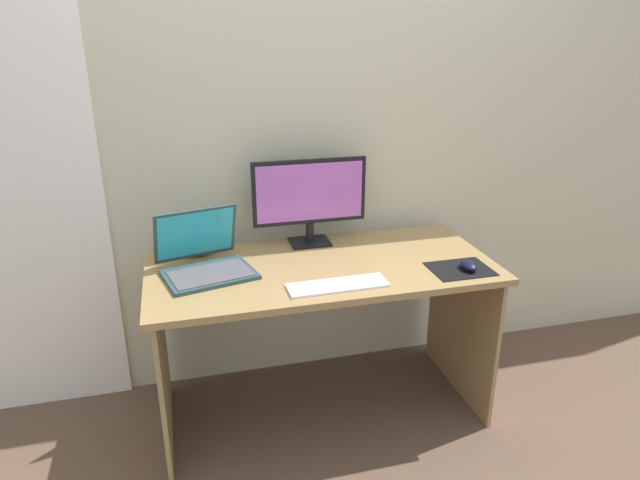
{
  "coord_description": "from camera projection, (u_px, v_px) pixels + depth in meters",
  "views": [
    {
      "loc": [
        -0.56,
        -2.11,
        1.68
      ],
      "look_at": [
        -0.01,
        -0.02,
        0.85
      ],
      "focal_mm": 31.68,
      "sensor_mm": 36.0,
      "label": 1
    }
  ],
  "objects": [
    {
      "name": "ground_plane",
      "position": [
        321.0,
        408.0,
        2.64
      ],
      "size": [
        8.0,
        8.0,
        0.0
      ],
      "primitive_type": "plane",
      "color": "brown"
    },
    {
      "name": "fishbowl",
      "position": [
        197.0,
        239.0,
        2.46
      ],
      "size": [
        0.15,
        0.15,
        0.15
      ],
      "primitive_type": "sphere",
      "color": "silver",
      "rests_on": "desk"
    },
    {
      "name": "wall_back",
      "position": [
        298.0,
        125.0,
        2.57
      ],
      "size": [
        6.0,
        0.04,
        2.5
      ],
      "primitive_type": "cube",
      "color": "beige",
      "rests_on": "ground_plane"
    },
    {
      "name": "mousepad",
      "position": [
        460.0,
        269.0,
        2.33
      ],
      "size": [
        0.25,
        0.2,
        0.0
      ],
      "primitive_type": "cube",
      "color": "black",
      "rests_on": "desk"
    },
    {
      "name": "desk",
      "position": [
        322.0,
        296.0,
        2.43
      ],
      "size": [
        1.45,
        0.68,
        0.73
      ],
      "color": "olive",
      "rests_on": "ground_plane"
    },
    {
      "name": "laptop",
      "position": [
        205.0,
        260.0,
        2.29
      ],
      "size": [
        0.41,
        0.4,
        0.25
      ],
      "color": "#274146",
      "rests_on": "desk"
    },
    {
      "name": "monitor",
      "position": [
        310.0,
        197.0,
        2.53
      ],
      "size": [
        0.52,
        0.14,
        0.4
      ],
      "color": "black",
      "rests_on": "desk"
    },
    {
      "name": "keyboard_external",
      "position": [
        338.0,
        285.0,
        2.18
      ],
      "size": [
        0.39,
        0.13,
        0.01
      ],
      "primitive_type": "cube",
      "rotation": [
        0.0,
        0.0,
        0.02
      ],
      "color": "white",
      "rests_on": "desk"
    },
    {
      "name": "mouse",
      "position": [
        468.0,
        265.0,
        2.32
      ],
      "size": [
        0.06,
        0.1,
        0.04
      ],
      "primitive_type": "ellipsoid",
      "rotation": [
        0.0,
        0.0,
        -0.04
      ],
      "color": "black",
      "rests_on": "mousepad"
    }
  ]
}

